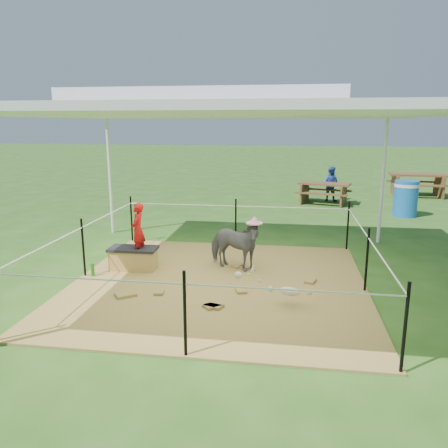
# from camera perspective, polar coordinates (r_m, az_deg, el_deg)

# --- Properties ---
(ground) EXTENTS (90.00, 90.00, 0.00)m
(ground) POSITION_cam_1_polar(r_m,az_deg,el_deg) (7.02, -0.73, -7.87)
(ground) COLOR #2D5919
(ground) RESTS_ON ground
(hay_patch) EXTENTS (4.60, 4.60, 0.03)m
(hay_patch) POSITION_cam_1_polar(r_m,az_deg,el_deg) (7.01, -0.73, -7.76)
(hay_patch) COLOR brown
(hay_patch) RESTS_ON ground
(canopy_tent) EXTENTS (6.30, 6.30, 2.90)m
(canopy_tent) POSITION_cam_1_polar(r_m,az_deg,el_deg) (6.56, -0.80, 14.66)
(canopy_tent) COLOR silver
(canopy_tent) RESTS_ON ground
(rope_fence) EXTENTS (4.54, 4.54, 1.00)m
(rope_fence) POSITION_cam_1_polar(r_m,az_deg,el_deg) (6.82, -0.74, -2.82)
(rope_fence) COLOR black
(rope_fence) RESTS_ON ground
(straw_bale) EXTENTS (0.78, 0.40, 0.34)m
(straw_bale) POSITION_cam_1_polar(r_m,az_deg,el_deg) (7.75, -11.71, -4.54)
(straw_bale) COLOR #B78F42
(straw_bale) RESTS_ON hay_patch
(dark_cloth) EXTENTS (0.83, 0.45, 0.04)m
(dark_cloth) POSITION_cam_1_polar(r_m,az_deg,el_deg) (7.70, -11.78, -3.18)
(dark_cloth) COLOR black
(dark_cloth) RESTS_ON straw_bale
(woman) EXTENTS (0.23, 0.34, 0.92)m
(woman) POSITION_cam_1_polar(r_m,az_deg,el_deg) (7.55, -11.22, -0.01)
(woman) COLOR red
(woman) RESTS_ON straw_bale
(green_bottle) EXTENTS (0.06, 0.06, 0.21)m
(green_bottle) POSITION_cam_1_polar(r_m,az_deg,el_deg) (7.58, -16.78, -5.74)
(green_bottle) COLOR #1C751A
(green_bottle) RESTS_ON hay_patch
(pony) EXTENTS (1.15, 0.84, 0.88)m
(pony) POSITION_cam_1_polar(r_m,az_deg,el_deg) (7.49, 1.29, -2.74)
(pony) COLOR #4B4A4F
(pony) RESTS_ON hay_patch
(pink_hat) EXTENTS (0.27, 0.27, 0.13)m
(pink_hat) POSITION_cam_1_polar(r_m,az_deg,el_deg) (7.37, 1.31, 1.03)
(pink_hat) COLOR pink
(pink_hat) RESTS_ON pony
(foal) EXTENTS (0.96, 0.71, 0.47)m
(foal) POSITION_cam_1_polar(r_m,az_deg,el_deg) (6.15, 8.59, -8.45)
(foal) COLOR beige
(foal) RESTS_ON hay_patch
(trash_barrel) EXTENTS (0.74, 0.74, 0.98)m
(trash_barrel) POSITION_cam_1_polar(r_m,az_deg,el_deg) (12.98, 22.64, 3.09)
(trash_barrel) COLOR blue
(trash_barrel) RESTS_ON ground
(picnic_table_near) EXTENTS (1.83, 1.52, 0.66)m
(picnic_table_near) POSITION_cam_1_polar(r_m,az_deg,el_deg) (14.30, 12.91, 3.94)
(picnic_table_near) COLOR brown
(picnic_table_near) RESTS_ON ground
(picnic_table_far) EXTENTS (1.96, 1.47, 0.78)m
(picnic_table_far) POSITION_cam_1_polar(r_m,az_deg,el_deg) (16.81, 23.87, 4.69)
(picnic_table_far) COLOR brown
(picnic_table_far) RESTS_ON ground
(distant_person) EXTENTS (0.68, 0.62, 1.14)m
(distant_person) POSITION_cam_1_polar(r_m,az_deg,el_deg) (14.81, 13.72, 5.14)
(distant_person) COLOR #3157B8
(distant_person) RESTS_ON ground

